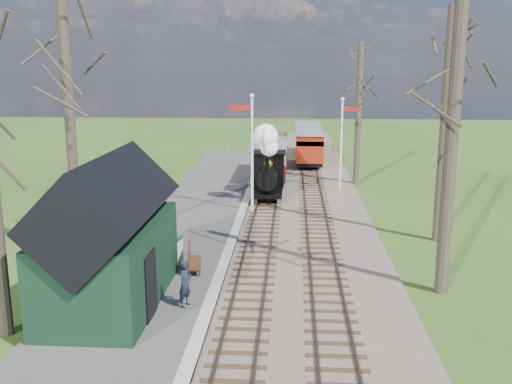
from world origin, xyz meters
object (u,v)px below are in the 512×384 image
at_px(station_shed, 110,240).
at_px(sign_board, 179,252).
at_px(semaphore_far, 343,137).
at_px(red_carriage_b, 307,138).
at_px(locomotive, 268,166).
at_px(bench, 192,259).
at_px(person, 185,283).
at_px(semaphore_near, 251,145).
at_px(red_carriage_a, 309,147).
at_px(coach, 272,158).

height_order(station_shed, sign_board, station_shed).
relative_size(semaphore_far, red_carriage_b, 1.11).
xyz_separation_m(locomotive, sign_board, (-2.81, -11.68, -1.26)).
relative_size(bench, person, 1.10).
xyz_separation_m(semaphore_near, red_carriage_a, (3.37, 14.43, -2.12)).
xyz_separation_m(station_shed, red_carriage_a, (6.90, 26.43, -0.76)).
bearing_deg(sign_board, red_carriage_b, 79.23).
height_order(station_shed, locomotive, station_shed).
relative_size(station_shed, semaphore_far, 1.10).
height_order(locomotive, person, locomotive).
bearing_deg(coach, red_carriage_b, 76.44).
height_order(coach, sign_board, coach).
relative_size(semaphore_near, locomotive, 1.43).
distance_m(locomotive, red_carriage_b, 17.05).
xyz_separation_m(red_carriage_b, person, (-4.52, -32.09, -0.56)).
relative_size(semaphore_far, person, 3.81).
xyz_separation_m(station_shed, red_carriage_b, (6.90, 31.93, -0.76)).
distance_m(locomotive, sign_board, 12.08).
distance_m(station_shed, semaphore_far, 20.01).
xyz_separation_m(station_shed, semaphore_far, (8.67, 18.00, 1.08)).
height_order(semaphore_far, coach, semaphore_far).
height_order(coach, red_carriage_a, red_carriage_a).
bearing_deg(coach, sign_board, -99.04).
bearing_deg(red_carriage_b, semaphore_near, -99.60).
height_order(station_shed, coach, station_shed).
height_order(locomotive, sign_board, locomotive).
bearing_deg(red_carriage_b, station_shed, -102.19).
height_order(red_carriage_b, bench, red_carriage_b).
distance_m(semaphore_near, red_carriage_a, 14.96).
height_order(sign_board, bench, sign_board).
relative_size(red_carriage_a, bench, 3.12).
bearing_deg(bench, person, -83.44).
bearing_deg(semaphore_near, locomotive, 76.22).
distance_m(locomotive, person, 15.41).
relative_size(semaphore_far, sign_board, 5.25).
xyz_separation_m(sign_board, person, (0.91, -3.58, 0.21)).
distance_m(station_shed, red_carriage_b, 32.67).
relative_size(red_carriage_a, red_carriage_b, 1.00).
distance_m(coach, bench, 18.25).
bearing_deg(coach, semaphore_near, -94.81).
relative_size(sign_board, bench, 0.66).
bearing_deg(semaphore_far, sign_board, -116.26).
xyz_separation_m(red_carriage_a, red_carriage_b, (0.00, 5.50, 0.00)).
xyz_separation_m(coach, person, (-1.92, -21.32, -0.52)).
relative_size(semaphore_near, red_carriage_b, 1.21).
relative_size(semaphore_near, red_carriage_a, 1.21).
height_order(station_shed, person, station_shed).
distance_m(red_carriage_a, person, 26.98).
distance_m(semaphore_near, semaphore_far, 7.91).
bearing_deg(red_carriage_a, red_carriage_b, 90.00).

